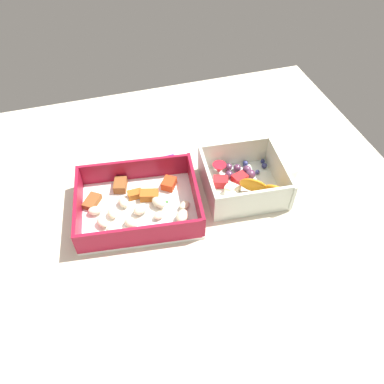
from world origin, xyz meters
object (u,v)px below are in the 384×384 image
(paper_cup_liner, at_px, (291,169))
(candy_bar, at_px, (159,164))
(pasta_container, at_px, (138,205))
(fruit_bowl, at_px, (243,181))

(paper_cup_liner, bearing_deg, candy_bar, 159.36)
(candy_bar, bearing_deg, paper_cup_liner, -20.64)
(pasta_container, bearing_deg, paper_cup_liner, 9.16)
(candy_bar, distance_m, paper_cup_liner, 0.27)
(paper_cup_liner, bearing_deg, fruit_bowl, -172.01)
(fruit_bowl, xyz_separation_m, paper_cup_liner, (0.11, 0.02, -0.01))
(candy_bar, bearing_deg, pasta_container, -120.88)
(pasta_container, distance_m, candy_bar, 0.12)
(pasta_container, xyz_separation_m, candy_bar, (0.06, 0.10, -0.01))
(pasta_container, distance_m, paper_cup_liner, 0.31)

